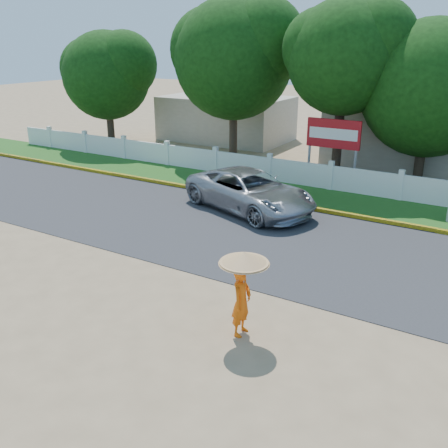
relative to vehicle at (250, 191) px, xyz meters
name	(u,v)px	position (x,y,z in m)	size (l,w,h in m)	color
ground	(185,292)	(1.74, -6.86, -0.78)	(120.00, 120.00, 0.00)	#9E8460
road	(262,238)	(1.74, -2.36, -0.77)	(60.00, 7.00, 0.02)	#38383A
grass_verge	(318,198)	(1.74, 2.89, -0.76)	(60.00, 3.50, 0.03)	#2D601E
curb	(302,207)	(1.74, 1.19, -0.70)	(40.00, 0.18, 0.16)	yellow
fence	(331,178)	(1.74, 4.34, -0.23)	(40.00, 0.10, 1.10)	silver
building_near	(433,136)	(4.74, 11.14, 0.82)	(10.00, 6.00, 3.20)	#B7AD99
building_far	(226,118)	(-8.26, 12.14, 0.62)	(8.00, 5.00, 2.80)	#B7AD99
vehicle	(250,191)	(0.00, 0.00, 0.00)	(2.58, 5.59, 1.55)	#9B9DA2
monk_with_parasol	(243,281)	(3.99, -7.82, 0.55)	(1.12, 1.12, 2.04)	#EA5C0C
billboard	(333,137)	(1.35, 5.43, 1.36)	(2.50, 0.13, 2.95)	gray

